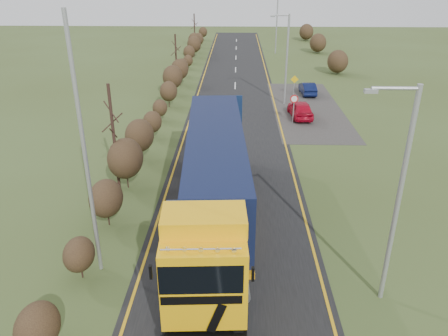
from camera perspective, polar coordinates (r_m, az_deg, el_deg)
ground at (r=21.49m, az=0.95°, el=-7.68°), size 160.00×160.00×0.00m
road at (r=30.41m, az=1.23°, el=2.47°), size 8.00×120.00×0.02m
layby at (r=40.34m, az=10.74°, el=7.71°), size 6.00×18.00×0.02m
lane_markings at (r=30.12m, az=1.23°, el=2.29°), size 7.52×116.00×0.01m
hedgerow at (r=28.54m, az=-10.94°, el=3.96°), size 2.24×102.04×6.05m
lorry at (r=20.19m, az=-1.27°, el=-1.58°), size 3.47×16.38×4.53m
car_red_hatchback at (r=37.48m, az=9.94°, el=7.58°), size 1.93×4.26×1.42m
car_blue_sedan at (r=44.80m, az=10.86°, el=10.17°), size 1.41×3.69×1.20m
streetlight_near at (r=16.03m, az=21.67°, el=-2.96°), size 1.77×0.18×8.28m
streetlight_mid at (r=40.34m, az=8.09°, el=14.23°), size 1.70×0.18×7.94m
streetlight_far at (r=66.39m, az=6.83°, el=18.62°), size 1.81×0.18×8.51m
left_pole at (r=17.00m, az=-17.71°, el=1.60°), size 0.16×0.16×10.35m
speed_sign at (r=35.66m, az=9.12°, el=8.32°), size 0.65×0.10×2.34m
warning_board at (r=43.97m, az=9.17°, el=10.86°), size 0.76×0.11×2.00m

